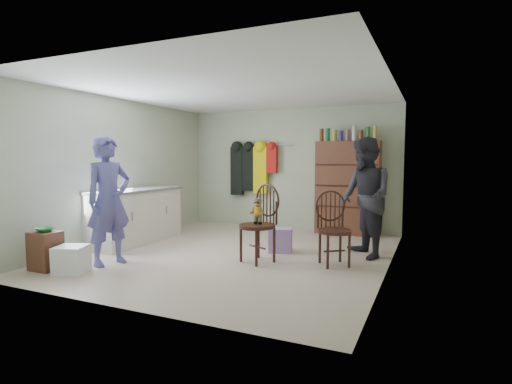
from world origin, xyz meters
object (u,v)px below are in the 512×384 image
at_px(counter, 136,216).
at_px(chair_far, 333,225).
at_px(chair_front, 260,219).
at_px(dresser, 348,187).

xyz_separation_m(counter, chair_far, (3.47, -0.03, 0.08)).
xyz_separation_m(chair_front, dresser, (0.71, 2.59, 0.30)).
bearing_deg(chair_front, chair_far, 39.11).
bearing_deg(chair_front, dresser, 98.50).
distance_m(counter, dresser, 3.96).
height_order(chair_front, dresser, dresser).
xyz_separation_m(counter, dresser, (3.20, 2.30, 0.44)).
bearing_deg(chair_far, chair_front, 160.86).
height_order(counter, chair_front, chair_front).
relative_size(counter, chair_front, 1.67).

